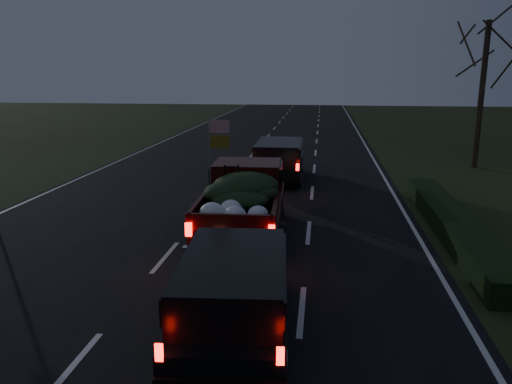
# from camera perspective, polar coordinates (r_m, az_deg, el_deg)

# --- Properties ---
(ground) EXTENTS (120.00, 120.00, 0.00)m
(ground) POSITION_cam_1_polar(r_m,az_deg,el_deg) (13.14, -10.32, -7.39)
(ground) COLOR black
(ground) RESTS_ON ground
(road_asphalt) EXTENTS (14.00, 120.00, 0.02)m
(road_asphalt) POSITION_cam_1_polar(r_m,az_deg,el_deg) (13.14, -10.32, -7.35)
(road_asphalt) COLOR black
(road_asphalt) RESTS_ON ground
(hedge_row) EXTENTS (1.00, 10.00, 0.60)m
(hedge_row) POSITION_cam_1_polar(r_m,az_deg,el_deg) (15.79, 21.55, -3.40)
(hedge_row) COLOR black
(hedge_row) RESTS_ON ground
(bare_tree_far) EXTENTS (3.60, 3.60, 7.00)m
(bare_tree_far) POSITION_cam_1_polar(r_m,az_deg,el_deg) (26.77, 24.72, 13.64)
(bare_tree_far) COLOR black
(bare_tree_far) RESTS_ON ground
(pickup_truck) EXTENTS (2.40, 5.75, 2.97)m
(pickup_truck) POSITION_cam_1_polar(r_m,az_deg,el_deg) (14.52, -1.38, -0.53)
(pickup_truck) COLOR #360907
(pickup_truck) RESTS_ON ground
(lead_suv) EXTENTS (2.04, 4.81, 1.38)m
(lead_suv) POSITION_cam_1_polar(r_m,az_deg,el_deg) (21.92, 2.65, 4.11)
(lead_suv) COLOR black
(lead_suv) RESTS_ON ground
(rear_suv) EXTENTS (2.29, 4.56, 1.27)m
(rear_suv) POSITION_cam_1_polar(r_m,az_deg,el_deg) (8.95, -2.54, -10.83)
(rear_suv) COLOR black
(rear_suv) RESTS_ON ground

